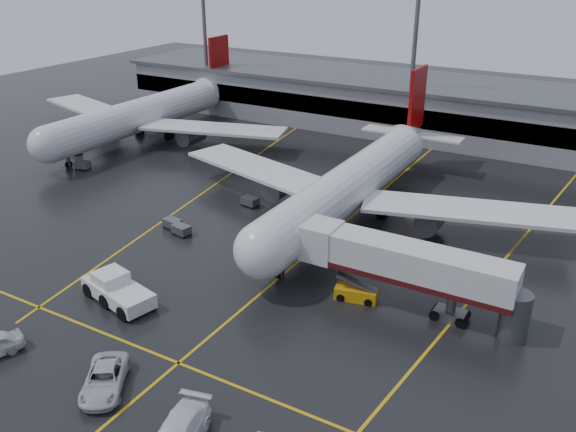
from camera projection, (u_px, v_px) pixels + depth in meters
The scene contains 19 objects.
ground at pixel (314, 248), 63.01m from camera, with size 220.00×220.00×0.00m, color black.
apron_line_centre at pixel (314, 248), 63.00m from camera, with size 0.25×90.00×0.02m, color gold.
apron_line_stop at pixel (178, 363), 45.58m from camera, with size 60.00×0.25×0.02m, color gold.
apron_line_left at pixel (215, 184), 80.05m from camera, with size 0.25×70.00×0.02m, color gold.
apron_line_right at pixel (513, 250), 62.71m from camera, with size 0.25×70.00×0.02m, color gold.
terminal at pixel (451, 110), 99.22m from camera, with size 122.00×19.00×8.60m.
light_mast_left at pixel (205, 32), 110.94m from camera, with size 3.00×1.20×25.45m.
light_mast_mid at pixel (414, 49), 92.68m from camera, with size 3.00×1.20×25.45m.
main_airliner at pixel (354, 182), 68.98m from camera, with size 48.80×45.60×14.10m.
second_airliner at pixel (147, 113), 97.66m from camera, with size 48.80×45.60×14.10m.
jet_bridge at pixel (406, 266), 51.24m from camera, with size 19.90×3.40×6.05m.
pushback_tractor at pixel (117, 290), 53.24m from camera, with size 7.92×4.69×2.66m.
belt_loader at pixel (356, 293), 53.67m from camera, with size 3.96×2.37×2.36m.
service_van_a at pixel (104, 379), 42.63m from camera, with size 2.69×5.84×1.62m, color silver.
baggage_cart_a at pixel (181, 229), 65.73m from camera, with size 2.20×1.63×1.12m.
baggage_cart_b at pixel (172, 223), 67.25m from camera, with size 2.17×1.58×1.12m.
baggage_cart_c at pixel (250, 201), 73.08m from camera, with size 2.17×1.59×1.12m.
baggage_cart_d at pixel (75, 150), 91.61m from camera, with size 2.30×1.83×1.12m.
baggage_cart_e at pixel (83, 165), 85.26m from camera, with size 2.25×1.74×1.12m.
Camera 1 is at (25.71, -50.08, 28.62)m, focal length 37.79 mm.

